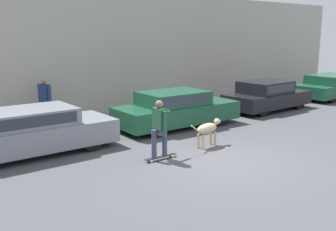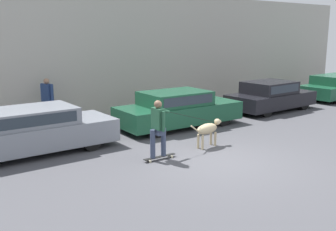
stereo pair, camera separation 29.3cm
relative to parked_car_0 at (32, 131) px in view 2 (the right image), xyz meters
name	(u,v)px [view 2 (the right image)]	position (x,y,z in m)	size (l,w,h in m)	color
ground_plane	(220,161)	(3.71, -3.70, -0.64)	(36.00, 36.00, 0.00)	#47474C
back_wall	(94,55)	(3.71, 3.45, 1.84)	(32.00, 0.30, 4.96)	#ADA89E
sidewalk_curb	(112,120)	(3.71, 2.17, -0.59)	(30.00, 2.21, 0.10)	gray
parked_car_0	(32,131)	(0.00, 0.00, 0.00)	(4.56, 1.80, 1.29)	black
parked_car_1	(178,110)	(5.21, 0.00, 0.00)	(4.60, 1.98, 1.30)	black
parked_car_2	(271,96)	(10.31, 0.00, -0.02)	(4.15, 1.85, 1.28)	black
dog	(208,129)	(4.36, -2.50, -0.10)	(1.29, 0.40, 0.79)	tan
skateboarder	(159,126)	(2.49, -2.62, 0.28)	(2.75, 0.56, 1.61)	beige
pedestrian_with_bag	(48,100)	(1.44, 2.60, 0.38)	(0.33, 0.70, 1.67)	#3D4760
fire_hydrant	(218,106)	(7.98, 0.82, -0.30)	(0.18, 0.18, 0.65)	gold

